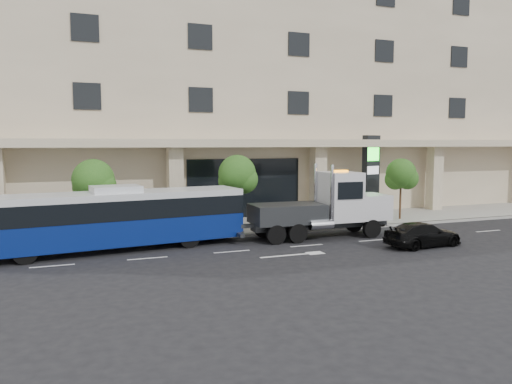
% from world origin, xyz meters
% --- Properties ---
extents(ground, '(120.00, 120.00, 0.00)m').
position_xyz_m(ground, '(0.00, 0.00, 0.00)').
color(ground, black).
rests_on(ground, ground).
extents(sidewalk, '(120.00, 6.00, 0.15)m').
position_xyz_m(sidewalk, '(0.00, 5.00, 0.07)').
color(sidewalk, gray).
rests_on(sidewalk, ground).
extents(curb, '(120.00, 0.30, 0.15)m').
position_xyz_m(curb, '(0.00, 2.00, 0.07)').
color(curb, gray).
rests_on(curb, ground).
extents(convention_center, '(60.00, 17.60, 20.00)m').
position_xyz_m(convention_center, '(-0.00, 15.42, 9.97)').
color(convention_center, tan).
rests_on(convention_center, ground).
extents(tree_left, '(2.27, 2.20, 4.22)m').
position_xyz_m(tree_left, '(-9.97, 3.59, 3.11)').
color(tree_left, '#422B19').
rests_on(tree_left, sidewalk).
extents(tree_mid, '(2.28, 2.20, 4.38)m').
position_xyz_m(tree_mid, '(-1.97, 3.59, 3.26)').
color(tree_mid, '#422B19').
rests_on(tree_mid, sidewalk).
extents(tree_right, '(2.10, 2.00, 4.04)m').
position_xyz_m(tree_right, '(9.53, 3.59, 3.04)').
color(tree_right, '#422B19').
rests_on(tree_right, sidewalk).
extents(city_bus, '(12.65, 4.05, 3.15)m').
position_xyz_m(city_bus, '(-9.11, 0.82, 1.60)').
color(city_bus, black).
rests_on(city_bus, ground).
extents(tow_truck, '(8.94, 2.49, 4.07)m').
position_xyz_m(tow_truck, '(2.07, 0.19, 1.67)').
color(tow_truck, '#2D3033').
rests_on(tow_truck, ground).
extents(black_sedan, '(4.36, 2.08, 1.23)m').
position_xyz_m(black_sedan, '(5.38, -3.74, 0.61)').
color(black_sedan, black).
rests_on(black_sedan, ground).
extents(signage_pylon, '(1.48, 0.92, 5.60)m').
position_xyz_m(signage_pylon, '(8.73, 5.98, 3.00)').
color(signage_pylon, black).
rests_on(signage_pylon, sidewalk).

